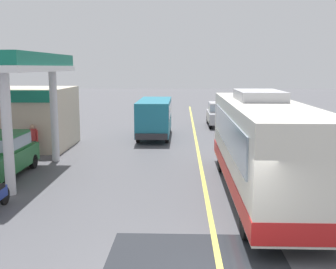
{
  "coord_description": "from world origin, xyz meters",
  "views": [
    {
      "loc": [
        -0.89,
        -8.0,
        4.55
      ],
      "look_at": [
        -1.5,
        10.0,
        1.6
      ],
      "focal_mm": 44.23,
      "sensor_mm": 36.0,
      "label": 1
    }
  ],
  "objects_px": {
    "car_at_pump": "(3,153)",
    "minibus_opposing_lane": "(155,115)",
    "pedestrian_near_pump": "(16,146)",
    "car_trailing_behind_bus": "(219,113)",
    "coach_bus_main": "(262,148)",
    "pedestrian_by_shop": "(33,138)"
  },
  "relations": [
    {
      "from": "pedestrian_by_shop",
      "to": "car_trailing_behind_bus",
      "type": "xyz_separation_m",
      "value": [
        10.51,
        11.56,
        0.08
      ]
    },
    {
      "from": "coach_bus_main",
      "to": "car_at_pump",
      "type": "height_order",
      "value": "coach_bus_main"
    },
    {
      "from": "car_at_pump",
      "to": "minibus_opposing_lane",
      "type": "height_order",
      "value": "minibus_opposing_lane"
    },
    {
      "from": "minibus_opposing_lane",
      "to": "car_trailing_behind_bus",
      "type": "bearing_deg",
      "value": 49.63
    },
    {
      "from": "minibus_opposing_lane",
      "to": "car_trailing_behind_bus",
      "type": "distance_m",
      "value": 7.19
    },
    {
      "from": "pedestrian_near_pump",
      "to": "car_trailing_behind_bus",
      "type": "relative_size",
      "value": 0.4
    },
    {
      "from": "minibus_opposing_lane",
      "to": "pedestrian_near_pump",
      "type": "xyz_separation_m",
      "value": [
        -5.86,
        -8.25,
        -0.54
      ]
    },
    {
      "from": "car_at_pump",
      "to": "minibus_opposing_lane",
      "type": "distance_m",
      "value": 11.57
    },
    {
      "from": "pedestrian_near_pump",
      "to": "minibus_opposing_lane",
      "type": "bearing_deg",
      "value": 54.6
    },
    {
      "from": "coach_bus_main",
      "to": "car_at_pump",
      "type": "distance_m",
      "value": 10.59
    },
    {
      "from": "minibus_opposing_lane",
      "to": "pedestrian_near_pump",
      "type": "bearing_deg",
      "value": -125.4
    },
    {
      "from": "car_at_pump",
      "to": "car_trailing_behind_bus",
      "type": "relative_size",
      "value": 1.0
    },
    {
      "from": "coach_bus_main",
      "to": "pedestrian_by_shop",
      "type": "relative_size",
      "value": 6.65
    },
    {
      "from": "pedestrian_near_pump",
      "to": "pedestrian_by_shop",
      "type": "height_order",
      "value": "same"
    },
    {
      "from": "minibus_opposing_lane",
      "to": "pedestrian_near_pump",
      "type": "distance_m",
      "value": 10.13
    },
    {
      "from": "pedestrian_near_pump",
      "to": "pedestrian_by_shop",
      "type": "relative_size",
      "value": 1.0
    },
    {
      "from": "car_at_pump",
      "to": "pedestrian_near_pump",
      "type": "bearing_deg",
      "value": 94.96
    },
    {
      "from": "pedestrian_near_pump",
      "to": "car_trailing_behind_bus",
      "type": "xyz_separation_m",
      "value": [
        10.51,
        13.71,
        0.08
      ]
    },
    {
      "from": "minibus_opposing_lane",
      "to": "pedestrian_by_shop",
      "type": "distance_m",
      "value": 8.47
    },
    {
      "from": "pedestrian_near_pump",
      "to": "car_at_pump",
      "type": "bearing_deg",
      "value": -85.04
    },
    {
      "from": "coach_bus_main",
      "to": "pedestrian_near_pump",
      "type": "height_order",
      "value": "coach_bus_main"
    },
    {
      "from": "car_at_pump",
      "to": "car_trailing_behind_bus",
      "type": "xyz_separation_m",
      "value": [
        10.35,
        15.52,
        0.0
      ]
    }
  ]
}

